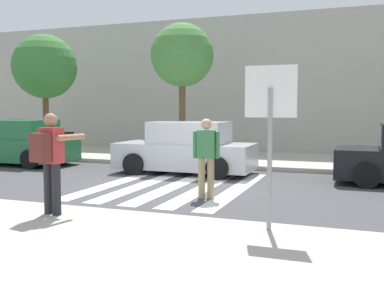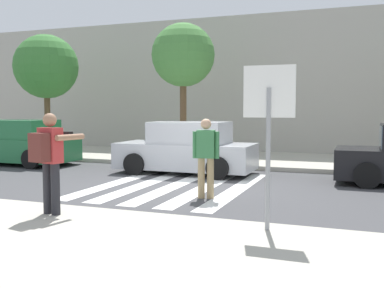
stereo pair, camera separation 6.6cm
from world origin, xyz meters
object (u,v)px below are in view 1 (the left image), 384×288
object	(u,v)px
pedestrian_crossing	(206,154)
parked_car_silver	(186,149)
photographer_with_backpack	(50,155)
parked_car_green	(18,144)
stop_sign	(271,111)
street_tree_west	(45,67)
street_tree_center	(182,56)

from	to	relation	value
pedestrian_crossing	parked_car_silver	size ratio (longest dim) A/B	0.42
photographer_with_backpack	parked_car_green	bearing A→B (deg)	134.77
photographer_with_backpack	pedestrian_crossing	world-z (taller)	photographer_with_backpack
stop_sign	pedestrian_crossing	distance (m)	3.28
pedestrian_crossing	street_tree_west	bearing A→B (deg)	146.19
photographer_with_backpack	pedestrian_crossing	bearing A→B (deg)	57.79
parked_car_green	parked_car_silver	distance (m)	6.26
photographer_with_backpack	street_tree_center	distance (m)	9.39
parked_car_silver	parked_car_green	bearing A→B (deg)	-180.00
street_tree_center	stop_sign	bearing A→B (deg)	-61.05
street_tree_west	street_tree_center	xyz separation A→B (m)	(5.84, 0.18, 0.23)
parked_car_silver	photographer_with_backpack	bearing A→B (deg)	-90.76
stop_sign	photographer_with_backpack	distance (m)	3.74
pedestrian_crossing	street_tree_center	xyz separation A→B (m)	(-2.92, 6.05, 2.85)
parked_car_silver	street_tree_west	size ratio (longest dim) A/B	0.86
pedestrian_crossing	street_tree_west	size ratio (longest dim) A/B	0.36
stop_sign	parked_car_silver	world-z (taller)	stop_sign
pedestrian_crossing	parked_car_green	world-z (taller)	pedestrian_crossing
photographer_with_backpack	street_tree_west	xyz separation A→B (m)	(-6.95, 8.76, 2.43)
stop_sign	street_tree_west	xyz separation A→B (m)	(-10.60, 8.42, 1.69)
photographer_with_backpack	stop_sign	bearing A→B (deg)	5.18
stop_sign	pedestrian_crossing	world-z (taller)	stop_sign
photographer_with_backpack	street_tree_center	xyz separation A→B (m)	(-1.11, 8.94, 2.66)
parked_car_silver	street_tree_west	bearing A→B (deg)	160.24
pedestrian_crossing	parked_car_silver	bearing A→B (deg)	117.41
stop_sign	parked_car_green	size ratio (longest dim) A/B	0.59
street_tree_west	pedestrian_crossing	bearing A→B (deg)	-33.81
stop_sign	street_tree_west	world-z (taller)	street_tree_west
parked_car_green	street_tree_west	size ratio (longest dim) A/B	0.86
photographer_with_backpack	street_tree_west	bearing A→B (deg)	128.43
stop_sign	street_tree_center	distance (m)	10.02
parked_car_green	street_tree_west	world-z (taller)	street_tree_west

